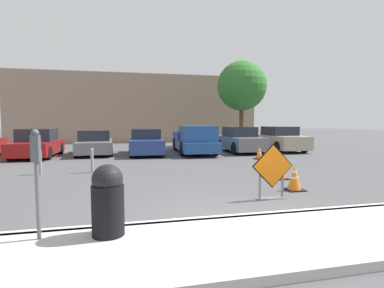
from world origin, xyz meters
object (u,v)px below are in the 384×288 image
at_px(traffic_cone_third, 271,162).
at_px(parked_car_sixth, 280,139).
at_px(traffic_cone_second, 280,167).
at_px(bollard_second, 40,162).
at_px(road_closed_sign, 272,171).
at_px(bollard_nearest, 92,160).
at_px(parking_meter, 36,165).
at_px(parked_car_second, 37,144).
at_px(traffic_cone_nearest, 294,178).
at_px(traffic_cone_fifth, 259,153).
at_px(parked_car_fifth, 240,140).
at_px(traffic_cone_fourth, 265,157).
at_px(parked_car_third, 95,143).
at_px(parked_car_fourth, 146,143).
at_px(trash_bin, 108,199).
at_px(pickup_truck, 195,141).

xyz_separation_m(traffic_cone_third, parked_car_sixth, (4.11, 6.64, 0.43)).
height_order(traffic_cone_second, bollard_second, bollard_second).
bearing_deg(parked_car_sixth, road_closed_sign, 60.26).
distance_m(bollard_nearest, parking_meter, 6.67).
height_order(parked_car_second, bollard_nearest, parked_car_second).
xyz_separation_m(traffic_cone_nearest, traffic_cone_fifth, (2.04, 6.33, -0.03)).
xyz_separation_m(road_closed_sign, traffic_cone_fifth, (3.09, 7.06, -0.40)).
bearing_deg(traffic_cone_third, traffic_cone_fifth, 72.07).
relative_size(traffic_cone_second, parked_car_fifth, 0.19).
bearing_deg(traffic_cone_fourth, parked_car_sixth, 54.75).
relative_size(traffic_cone_fourth, parking_meter, 0.36).
bearing_deg(traffic_cone_second, traffic_cone_fourth, 71.11).
bearing_deg(bollard_second, traffic_cone_fourth, 4.14).
xyz_separation_m(traffic_cone_third, parked_car_fifth, (1.31, 6.38, 0.42)).
xyz_separation_m(parked_car_third, parked_car_fourth, (2.80, -0.62, 0.04)).
distance_m(traffic_cone_fifth, trash_bin, 11.20).
distance_m(traffic_cone_fourth, pickup_truck, 5.13).
distance_m(traffic_cone_fourth, bollard_nearest, 7.22).
height_order(trash_bin, bollard_nearest, trash_bin).
bearing_deg(parking_meter, traffic_cone_second, 32.61).
relative_size(parked_car_second, parked_car_fifth, 1.03).
bearing_deg(parked_car_third, traffic_cone_nearest, 118.14).
xyz_separation_m(traffic_cone_fourth, parked_car_fifth, (0.79, 4.81, 0.42)).
relative_size(traffic_cone_third, pickup_truck, 0.11).
bearing_deg(traffic_cone_nearest, parked_car_fifth, 76.29).
bearing_deg(traffic_cone_fourth, parked_car_second, 154.55).
bearing_deg(trash_bin, traffic_cone_second, 37.80).
distance_m(traffic_cone_fourth, trash_bin, 9.71).
bearing_deg(parking_meter, parked_car_sixth, 48.49).
height_order(parked_car_fourth, parked_car_sixth, parked_car_sixth).
xyz_separation_m(road_closed_sign, bollard_second, (-6.31, 4.88, -0.24)).
relative_size(traffic_cone_third, traffic_cone_fourth, 1.00).
height_order(road_closed_sign, traffic_cone_fifth, road_closed_sign).
bearing_deg(traffic_cone_nearest, traffic_cone_fourth, 72.00).
xyz_separation_m(traffic_cone_second, pickup_truck, (-0.91, 7.98, 0.35)).
bearing_deg(parking_meter, traffic_cone_third, 39.96).
xyz_separation_m(traffic_cone_second, parked_car_sixth, (4.71, 8.37, 0.33)).
bearing_deg(bollard_nearest, traffic_cone_nearest, -36.44).
xyz_separation_m(pickup_truck, parked_car_sixth, (5.62, 0.39, -0.02)).
height_order(traffic_cone_third, traffic_cone_fourth, traffic_cone_fourth).
xyz_separation_m(parked_car_second, parked_car_third, (2.80, 0.55, -0.04)).
xyz_separation_m(road_closed_sign, parked_car_sixth, (6.20, 10.60, 0.01)).
bearing_deg(parked_car_second, traffic_cone_fifth, 164.18).
height_order(traffic_cone_nearest, parked_car_third, parked_car_third).
relative_size(parked_car_third, bollard_second, 4.81).
height_order(traffic_cone_third, parking_meter, parking_meter).
height_order(traffic_cone_nearest, traffic_cone_second, traffic_cone_second).
distance_m(traffic_cone_nearest, parked_car_sixth, 11.15).
xyz_separation_m(parked_car_third, bollard_second, (-1.31, -6.15, -0.17)).
xyz_separation_m(traffic_cone_second, bollard_second, (-7.80, 2.65, 0.07)).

